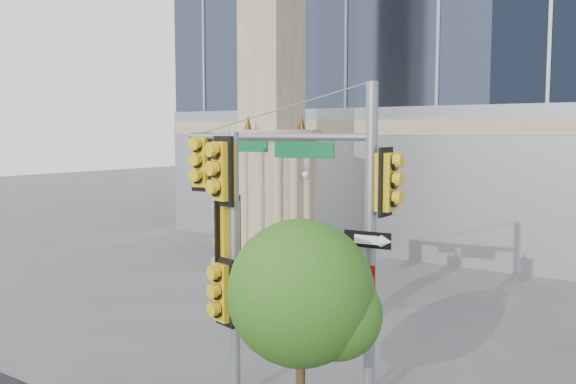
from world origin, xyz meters
The scene contains 4 objects.
monument centered at (-6.00, 9.00, 5.52)m, with size 4.40×4.40×16.60m.
main_signal_pole centered at (1.22, 1.10, 3.68)m, with size 4.61×0.83×5.94m.
secondary_signal_pole centered at (0.12, -0.23, 2.96)m, with size 0.87×0.78×5.05m.
street_tree centered at (2.27, -0.88, 2.43)m, with size 2.37×2.32×3.70m.
Camera 1 is at (7.89, -8.94, 5.06)m, focal length 40.00 mm.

